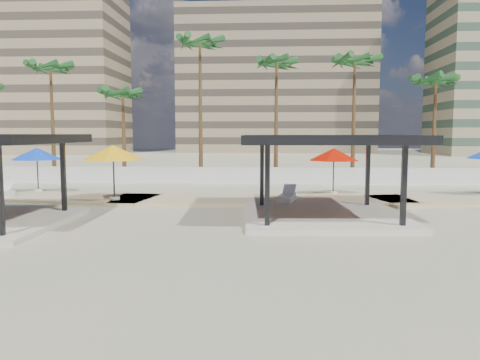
{
  "coord_description": "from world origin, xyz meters",
  "views": [
    {
      "loc": [
        2.24,
        -18.35,
        3.67
      ],
      "look_at": [
        0.96,
        4.5,
        1.4
      ],
      "focal_mm": 35.0,
      "sensor_mm": 36.0,
      "label": 1
    }
  ],
  "objects_px": {
    "umbrella_a": "(37,154)",
    "pavilion_central": "(324,169)",
    "umbrella_c": "(334,155)",
    "lounger_b": "(287,197)"
  },
  "relations": [
    {
      "from": "umbrella_a",
      "to": "pavilion_central",
      "type": "bearing_deg",
      "value": -24.09
    },
    {
      "from": "pavilion_central",
      "to": "umbrella_c",
      "type": "distance_m",
      "value": 7.47
    },
    {
      "from": "lounger_b",
      "to": "umbrella_a",
      "type": "bearing_deg",
      "value": 89.33
    },
    {
      "from": "umbrella_c",
      "to": "pavilion_central",
      "type": "bearing_deg",
      "value": -101.24
    },
    {
      "from": "umbrella_a",
      "to": "lounger_b",
      "type": "xyz_separation_m",
      "value": [
        14.97,
        -3.35,
        -2.08
      ]
    },
    {
      "from": "pavilion_central",
      "to": "lounger_b",
      "type": "relative_size",
      "value": 3.37
    },
    {
      "from": "umbrella_c",
      "to": "lounger_b",
      "type": "distance_m",
      "value": 4.87
    },
    {
      "from": "umbrella_a",
      "to": "umbrella_c",
      "type": "bearing_deg",
      "value": 0.0
    },
    {
      "from": "umbrella_a",
      "to": "lounger_b",
      "type": "height_order",
      "value": "umbrella_a"
    },
    {
      "from": "pavilion_central",
      "to": "umbrella_c",
      "type": "bearing_deg",
      "value": 75.97
    }
  ]
}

